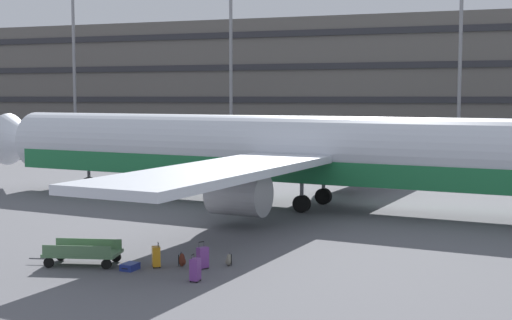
# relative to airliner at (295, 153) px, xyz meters

# --- Properties ---
(ground_plane) EXTENTS (600.00, 600.00, 0.00)m
(ground_plane) POSITION_rel_airliner_xyz_m (4.78, 0.43, -2.94)
(ground_plane) COLOR #5B5B60
(terminal_structure) EXTENTS (156.49, 20.63, 14.98)m
(terminal_structure) POSITION_rel_airliner_xyz_m (4.78, 51.67, 4.55)
(terminal_structure) COLOR #605B56
(terminal_structure) RESTS_ON ground_plane
(airliner) EXTENTS (42.23, 34.39, 10.41)m
(airliner) POSITION_rel_airliner_xyz_m (0.00, 0.00, 0.00)
(airliner) COLOR silver
(airliner) RESTS_ON ground_plane
(light_mast_far_left) EXTENTS (1.80, 0.50, 25.08)m
(light_mast_far_left) POSITION_rel_airliner_xyz_m (-37.22, 35.86, 11.33)
(light_mast_far_left) COLOR gray
(light_mast_far_left) RESTS_ON ground_plane
(light_mast_left) EXTENTS (1.80, 0.50, 18.70)m
(light_mast_left) POSITION_rel_airliner_xyz_m (-17.44, 35.86, 8.05)
(light_mast_left) COLOR gray
(light_mast_left) RESTS_ON ground_plane
(light_mast_center_left) EXTENTS (1.80, 0.50, 25.00)m
(light_mast_center_left) POSITION_rel_airliner_xyz_m (6.58, 35.86, 11.29)
(light_mast_center_left) COLOR gray
(light_mast_center_left) RESTS_ON ground_plane
(suitcase_teal) EXTENTS (0.52, 0.68, 0.24)m
(suitcase_teal) POSITION_rel_airliner_xyz_m (-1.58, -15.40, -2.83)
(suitcase_teal) COLOR navy
(suitcase_teal) RESTS_ON ground_plane
(suitcase_navy) EXTENTS (0.39, 0.46, 0.96)m
(suitcase_navy) POSITION_rel_airliner_xyz_m (0.75, -14.47, -2.53)
(suitcase_navy) COLOR #72388C
(suitcase_navy) RESTS_ON ground_plane
(suitcase_red) EXTENTS (0.28, 0.38, 0.89)m
(suitcase_red) POSITION_rel_airliner_xyz_m (1.18, -16.07, -2.54)
(suitcase_red) COLOR #72388C
(suitcase_red) RESTS_ON ground_plane
(suitcase_orange) EXTENTS (0.42, 0.45, 0.88)m
(suitcase_orange) POSITION_rel_airliner_xyz_m (-0.90, -14.76, -2.55)
(suitcase_orange) COLOR orange
(suitcase_orange) RESTS_ON ground_plane
(backpack_black) EXTENTS (0.24, 0.33, 0.52)m
(backpack_black) POSITION_rel_airliner_xyz_m (-0.09, -14.34, -2.72)
(backpack_black) COLOR #592619
(backpack_black) RESTS_ON ground_plane
(backpack_large) EXTENTS (0.30, 0.35, 0.47)m
(backpack_large) POSITION_rel_airliner_xyz_m (1.43, -13.70, -2.74)
(backpack_large) COLOR gray
(backpack_large) RESTS_ON ground_plane
(baggage_cart) EXTENTS (3.37, 1.84, 0.82)m
(baggage_cart) POSITION_rel_airliner_xyz_m (-3.54, -15.27, -2.52)
(baggage_cart) COLOR #4C724C
(baggage_cart) RESTS_ON ground_plane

